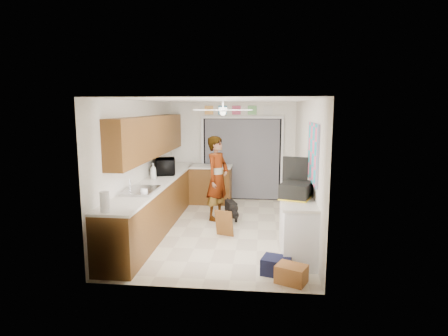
{
  "coord_description": "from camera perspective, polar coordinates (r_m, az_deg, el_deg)",
  "views": [
    {
      "loc": [
        0.77,
        -7.07,
        2.37
      ],
      "look_at": [
        0.0,
        0.4,
        1.15
      ],
      "focal_mm": 30.0,
      "sensor_mm": 36.0,
      "label": 1
    }
  ],
  "objects": [
    {
      "name": "right_counter_top",
      "position": [
        6.08,
        11.12,
        -4.76
      ],
      "size": [
        0.54,
        1.44,
        0.04
      ],
      "primitive_type": "cube",
      "color": "white",
      "rests_on": "right_counter_base"
    },
    {
      "name": "cardboard_box",
      "position": [
        5.38,
        10.22,
        -15.6
      ],
      "size": [
        0.48,
        0.44,
        0.25
      ],
      "primitive_type": "cube",
      "rotation": [
        0.0,
        0.0,
        -0.43
      ],
      "color": "#C87A3F",
      "rests_on": "floor"
    },
    {
      "name": "cabinet_door_panel",
      "position": [
        6.98,
        0.02,
        -8.41
      ],
      "size": [
        0.37,
        0.23,
        0.51
      ],
      "primitive_type": "cube",
      "rotation": [
        0.21,
        0.0,
        -0.32
      ],
      "color": "brown",
      "rests_on": "floor"
    },
    {
      "name": "dog",
      "position": [
        7.95,
        1.07,
        -6.38
      ],
      "size": [
        0.44,
        0.64,
        0.46
      ],
      "primitive_type": "cube",
      "rotation": [
        0.0,
        0.0,
        0.35
      ],
      "color": "black",
      "rests_on": "floor"
    },
    {
      "name": "right_counter_base",
      "position": [
        6.21,
        11.08,
        -8.98
      ],
      "size": [
        0.5,
        1.4,
        0.9
      ],
      "primitive_type": "cube",
      "color": "white",
      "rests_on": "floor"
    },
    {
      "name": "soap_bottle",
      "position": [
        7.69,
        -10.73,
        -0.45
      ],
      "size": [
        0.16,
        0.16,
        0.32
      ],
      "primitive_type": "imported",
      "rotation": [
        0.0,
        0.0,
        -0.37
      ],
      "color": "silver",
      "rests_on": "left_countertop"
    },
    {
      "name": "ceiling_fan",
      "position": [
        7.31,
        -0.16,
        8.83
      ],
      "size": [
        1.14,
        1.14,
        0.24
      ],
      "primitive_type": "cube",
      "color": "white",
      "rests_on": "ceiling"
    },
    {
      "name": "door_trim_right",
      "position": [
        9.62,
        8.82,
        1.23
      ],
      "size": [
        0.06,
        0.04,
        2.1
      ],
      "primitive_type": "cube",
      "color": "white",
      "rests_on": "wall_back"
    },
    {
      "name": "man",
      "position": [
        7.91,
        -1.01,
        -1.55
      ],
      "size": [
        0.66,
        0.77,
        1.78
      ],
      "primitive_type": "imported",
      "rotation": [
        0.0,
        0.0,
        1.14
      ],
      "color": "white",
      "rests_on": "floor"
    },
    {
      "name": "left_countertop",
      "position": [
        7.51,
        -10.16,
        -2.06
      ],
      "size": [
        0.62,
        4.8,
        0.04
      ],
      "primitive_type": "cube",
      "color": "white",
      "rests_on": "left_base_cabinets"
    },
    {
      "name": "paper_towel_roll",
      "position": [
        5.44,
        -17.72,
        -4.92
      ],
      "size": [
        0.15,
        0.15,
        0.29
      ],
      "primitive_type": "cylinder",
      "rotation": [
        0.0,
        0.0,
        0.14
      ],
      "color": "white",
      "rests_on": "left_countertop"
    },
    {
      "name": "header_frame_4",
      "position": [
        9.54,
        6.75,
        8.74
      ],
      "size": [
        0.22,
        0.02,
        0.22
      ],
      "primitive_type": "cube",
      "color": "silver",
      "rests_on": "wall_back"
    },
    {
      "name": "door_trim_head",
      "position": [
        9.53,
        2.79,
        7.71
      ],
      "size": [
        2.1,
        0.04,
        0.06
      ],
      "primitive_type": "cube",
      "color": "white",
      "rests_on": "wall_back"
    },
    {
      "name": "header_frame_2",
      "position": [
        9.57,
        1.9,
        8.8
      ],
      "size": [
        0.22,
        0.02,
        0.22
      ],
      "primitive_type": "cube",
      "color": "#CF4D6D",
      "rests_on": "wall_back"
    },
    {
      "name": "suitcase_lid",
      "position": [
        6.32,
        10.78,
        -0.56
      ],
      "size": [
        0.41,
        0.15,
        0.5
      ],
      "primitive_type": "cube",
      "rotation": [
        0.0,
        0.0,
        -0.3
      ],
      "color": "black",
      "rests_on": "suitcase"
    },
    {
      "name": "suitcase",
      "position": [
        6.09,
        10.93,
        -3.34
      ],
      "size": [
        0.58,
        0.68,
        0.25
      ],
      "primitive_type": "cube",
      "rotation": [
        0.0,
        0.0,
        -0.3
      ],
      "color": "black",
      "rests_on": "right_counter_top"
    },
    {
      "name": "wall_left",
      "position": [
        7.54,
        -12.5,
        0.47
      ],
      "size": [
        0.0,
        5.0,
        5.0
      ],
      "primitive_type": "plane",
      "rotation": [
        1.57,
        0.0,
        1.57
      ],
      "color": "white",
      "rests_on": "ground"
    },
    {
      "name": "ceiling",
      "position": [
        7.12,
        -0.34,
        10.27
      ],
      "size": [
        5.0,
        5.0,
        0.0
      ],
      "primitive_type": "plane",
      "rotation": [
        3.14,
        0.0,
        0.0
      ],
      "color": "white",
      "rests_on": "ground"
    },
    {
      "name": "microwave",
      "position": [
        8.2,
        -8.94,
        0.25
      ],
      "size": [
        0.56,
        0.69,
        0.33
      ],
      "primitive_type": "imported",
      "rotation": [
        0.0,
        0.0,
        1.85
      ],
      "color": "black",
      "rests_on": "left_countertop"
    },
    {
      "name": "left_base_cabinets",
      "position": [
        7.62,
        -10.14,
        -5.52
      ],
      "size": [
        0.6,
        4.8,
        0.9
      ],
      "primitive_type": "cube",
      "color": "brown",
      "rests_on": "floor"
    },
    {
      "name": "cup",
      "position": [
        6.37,
        -12.11,
        -3.52
      ],
      "size": [
        0.16,
        0.16,
        0.1
      ],
      "primitive_type": "imported",
      "rotation": [
        0.0,
        0.0,
        0.42
      ],
      "color": "white",
      "rests_on": "left_countertop"
    },
    {
      "name": "navy_crate",
      "position": [
        5.6,
        7.98,
        -14.53
      ],
      "size": [
        0.47,
        0.43,
        0.24
      ],
      "primitive_type": "cube",
      "rotation": [
        0.0,
        0.0,
        -0.27
      ],
      "color": "black",
      "rests_on": "floor"
    },
    {
      "name": "door_trim_left",
      "position": [
        9.73,
        -3.27,
        1.41
      ],
      "size": [
        0.06,
        0.04,
        2.1
      ],
      "primitive_type": "cube",
      "color": "white",
      "rests_on": "wall_back"
    },
    {
      "name": "header_frame_0",
      "position": [
        9.64,
        -2.31,
        8.8
      ],
      "size": [
        0.22,
        0.02,
        0.22
      ],
      "primitive_type": "cube",
      "color": "#F4AC51",
      "rests_on": "wall_back"
    },
    {
      "name": "abstract_painting",
      "position": [
        6.17,
        13.39,
        2.27
      ],
      "size": [
        0.03,
        1.15,
        0.95
      ],
      "primitive_type": "cube",
      "color": "#F55A84",
      "rests_on": "wall_right"
    },
    {
      "name": "back_opening_recess",
      "position": [
        9.65,
        2.75,
        1.35
      ],
      "size": [
        2.0,
        0.06,
        2.1
      ],
      "primitive_type": "cube",
      "color": "black",
      "rests_on": "wall_back"
    },
    {
      "name": "header_frame_1",
      "position": [
        9.6,
        -0.21,
        8.81
      ],
      "size": [
        0.22,
        0.02,
        0.22
      ],
      "primitive_type": "cube",
      "color": "#4CA5CD",
      "rests_on": "wall_back"
    },
    {
      "name": "header_frame_3",
      "position": [
        9.55,
        4.32,
        8.78
      ],
      "size": [
        0.22,
        0.02,
        0.22
      ],
      "primitive_type": "cube",
      "color": "#74BF6D",
      "rests_on": "wall_back"
    },
    {
      "name": "wall_right",
      "position": [
        7.21,
        12.42,
        0.07
      ],
      "size": [
        0.0,
        5.0,
        5.0
      ],
      "primitive_type": "plane",
      "rotation": [
        1.57,
        0.0,
        -1.57
      ],
      "color": "white",
      "rests_on": "ground"
    },
    {
      "name": "upper_cabinets",
      "position": [
        7.62,
        -11.02,
        4.77
      ],
      "size": [
        0.32,
        4.0,
        0.8
      ],
      "primitive_type": "cube",
      "color": "brown",
      "rests_on": "wall_left"
    },
    {
      "name": "peninsula_top",
      "position": [
        9.28,
        -2.05,
        0.23
      ],
      "size": [
        1.04,
        0.64,
        0.04
      ],
      "primitive_type": "cube",
      "color": "white",
      "rests_on": "peninsula_base"
    },
    {
      "name": "wall_front",
      "position": [
        4.77,
        -3.61,
        -4.38
      ],
      "size": [
        3.2,
        0.0,
        3.2
      ],
      "primitive_type": "plane",
      "rotation": [
        -1.57,
        0.0,
        0.0
      ],
      "color": "white",
      "rests_on": "ground"
    },
    {
      "name": "wall_back",
      "position": [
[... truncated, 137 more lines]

